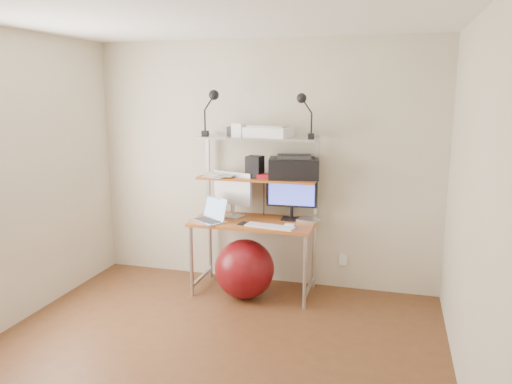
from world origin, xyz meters
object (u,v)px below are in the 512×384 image
at_px(exercise_ball, 244,269).
at_px(monitor_black, 292,194).
at_px(monitor_silver, 233,191).
at_px(printer, 294,167).
at_px(laptop, 212,216).

bearing_deg(exercise_ball, monitor_black, 38.14).
distance_m(monitor_silver, printer, 0.66).
bearing_deg(exercise_ball, monitor_silver, 127.43).
bearing_deg(laptop, printer, 55.04).
xyz_separation_m(monitor_black, exercise_ball, (-0.39, -0.31, -0.70)).
height_order(monitor_black, printer, printer).
relative_size(laptop, printer, 0.79).
height_order(laptop, printer, printer).
bearing_deg(printer, exercise_ball, -151.39).
distance_m(laptop, printer, 0.94).
bearing_deg(monitor_silver, monitor_black, 23.04).
height_order(monitor_silver, printer, printer).
bearing_deg(printer, monitor_silver, 176.28).
height_order(monitor_silver, exercise_ball, monitor_silver).
bearing_deg(monitor_black, printer, 54.78).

